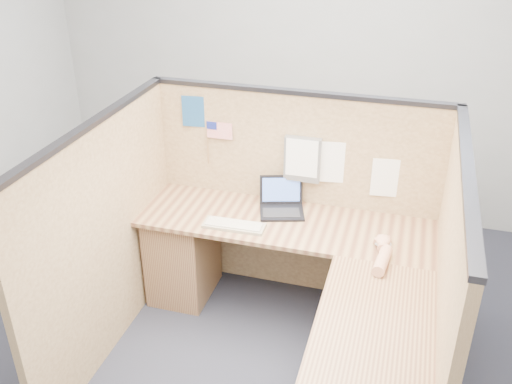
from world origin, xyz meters
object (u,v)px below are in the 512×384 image
(laptop, at_px, (284,203))
(mouse, at_px, (383,243))
(keyboard, at_px, (234,225))
(l_desk, at_px, (298,303))

(laptop, relative_size, mouse, 3.28)
(keyboard, bearing_deg, laptop, 48.96)
(keyboard, distance_m, mouse, 0.95)
(mouse, bearing_deg, laptop, 158.27)
(l_desk, relative_size, keyboard, 4.80)
(laptop, bearing_deg, keyboard, -146.55)
(keyboard, bearing_deg, mouse, 0.67)
(laptop, distance_m, mouse, 0.74)
(l_desk, relative_size, mouse, 17.81)
(keyboard, bearing_deg, l_desk, -26.91)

